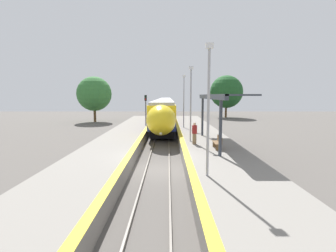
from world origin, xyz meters
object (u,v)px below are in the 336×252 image
object	(u,v)px
platform_bench	(219,142)
person_waiting	(195,133)
lamppost_far	(185,98)
railway_signal	(147,110)
lamppost_near	(209,102)
lamppost_mid	(192,99)
train	(166,107)

from	to	relation	value
platform_bench	person_waiting	distance (m)	2.30
lamppost_far	platform_bench	bearing A→B (deg)	-82.23
railway_signal	platform_bench	bearing A→B (deg)	-66.39
person_waiting	railway_signal	world-z (taller)	railway_signal
platform_bench	lamppost_far	size ratio (longest dim) A/B	0.27
lamppost_near	lamppost_mid	world-z (taller)	same
person_waiting	railway_signal	distance (m)	13.50
train	person_waiting	size ratio (longest dim) A/B	36.59
platform_bench	lamppost_near	bearing A→B (deg)	-105.12
lamppost_mid	lamppost_far	size ratio (longest dim) A/B	1.00
train	lamppost_mid	distance (m)	31.78
train	lamppost_mid	bearing A→B (deg)	-85.55
platform_bench	lamppost_mid	world-z (taller)	lamppost_mid
railway_signal	lamppost_far	bearing A→B (deg)	-24.06
person_waiting	lamppost_far	size ratio (longest dim) A/B	0.28
person_waiting	lamppost_mid	xyz separation A→B (m)	(-0.20, 1.31, 2.54)
person_waiting	lamppost_far	world-z (taller)	lamppost_far
lamppost_mid	railway_signal	bearing A→B (deg)	112.11
person_waiting	lamppost_mid	world-z (taller)	lamppost_mid
platform_bench	person_waiting	bearing A→B (deg)	130.61
train	lamppost_near	distance (m)	40.97
person_waiting	lamppost_far	bearing A→B (deg)	91.08
platform_bench	railway_signal	size ratio (longest dim) A/B	0.34
train	platform_bench	distance (m)	34.90
railway_signal	lamppost_mid	bearing A→B (deg)	-67.89
person_waiting	platform_bench	bearing A→B (deg)	-49.39
train	railway_signal	xyz separation A→B (m)	(-2.12, -20.34, 0.58)
lamppost_near	lamppost_far	size ratio (longest dim) A/B	1.00
lamppost_far	person_waiting	bearing A→B (deg)	-88.92
person_waiting	lamppost_mid	distance (m)	2.86
person_waiting	lamppost_near	distance (m)	8.31
train	railway_signal	world-z (taller)	railway_signal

